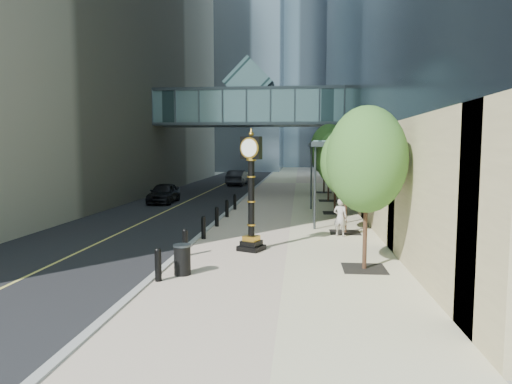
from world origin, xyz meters
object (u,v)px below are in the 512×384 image
street_clock (251,199)px  trash_bin (182,261)px  car_far (237,178)px  pedestrian (340,217)px  car_near (164,193)px

street_clock → trash_bin: 4.32m
street_clock → car_far: bearing=122.5°
trash_bin → street_clock: bearing=63.8°
street_clock → car_far: size_ratio=0.92×
street_clock → car_far: 31.87m
trash_bin → pedestrian: 8.73m
street_clock → trash_bin: (-1.78, -3.62, -1.53)m
trash_bin → car_far: car_far is taller
pedestrian → car_far: pedestrian is taller
street_clock → car_far: street_clock is taller
trash_bin → pedestrian: (5.45, 6.81, 0.40)m
trash_bin → car_far: 35.23m
trash_bin → car_near: size_ratio=0.21×
pedestrian → car_near: 16.62m
street_clock → pedestrian: (3.67, 3.19, -1.13)m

